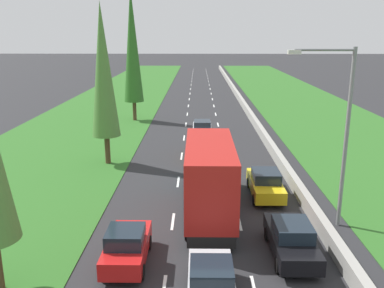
# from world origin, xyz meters

# --- Properties ---
(ground_plane) EXTENTS (300.00, 300.00, 0.00)m
(ground_plane) POSITION_xyz_m (0.00, 60.00, 0.00)
(ground_plane) COLOR #28282B
(ground_plane) RESTS_ON ground
(grass_verge_left) EXTENTS (14.00, 140.00, 0.04)m
(grass_verge_left) POSITION_xyz_m (-12.65, 60.00, 0.02)
(grass_verge_left) COLOR #2D6623
(grass_verge_left) RESTS_ON ground
(grass_verge_right) EXTENTS (14.00, 140.00, 0.04)m
(grass_verge_right) POSITION_xyz_m (14.35, 60.00, 0.02)
(grass_verge_right) COLOR #2D6623
(grass_verge_right) RESTS_ON ground
(median_barrier) EXTENTS (0.44, 120.00, 0.85)m
(median_barrier) POSITION_xyz_m (5.70, 60.00, 0.42)
(median_barrier) COLOR #9E9B93
(median_barrier) RESTS_ON ground
(lane_markings) EXTENTS (3.64, 116.00, 0.01)m
(lane_markings) POSITION_xyz_m (0.00, 60.00, 0.01)
(lane_markings) COLOR white
(lane_markings) RESTS_ON ground
(silver_hatchback_centre_lane) EXTENTS (1.74, 3.90, 1.72)m
(silver_hatchback_centre_lane) POSITION_xyz_m (0.05, 14.24, 0.84)
(silver_hatchback_centre_lane) COLOR silver
(silver_hatchback_centre_lane) RESTS_ON ground
(red_box_truck_centre_lane) EXTENTS (2.46, 9.40, 4.18)m
(red_box_truck_centre_lane) POSITION_xyz_m (0.17, 22.12, 2.18)
(red_box_truck_centre_lane) COLOR black
(red_box_truck_centre_lane) RESTS_ON ground
(orange_sedan_centre_lane) EXTENTS (1.82, 4.50, 1.64)m
(orange_sedan_centre_lane) POSITION_xyz_m (-0.13, 32.62, 0.81)
(orange_sedan_centre_lane) COLOR orange
(orange_sedan_centre_lane) RESTS_ON ground
(black_sedan_right_lane) EXTENTS (1.82, 4.50, 1.64)m
(black_sedan_right_lane) POSITION_xyz_m (3.70, 17.65, 0.81)
(black_sedan_right_lane) COLOR black
(black_sedan_right_lane) RESTS_ON ground
(silver_sedan_centre_lane) EXTENTS (1.82, 4.50, 1.64)m
(silver_sedan_centre_lane) POSITION_xyz_m (-0.04, 39.27, 0.81)
(silver_sedan_centre_lane) COLOR silver
(silver_sedan_centre_lane) RESTS_ON ground
(yellow_sedan_right_lane) EXTENTS (1.82, 4.50, 1.64)m
(yellow_sedan_right_lane) POSITION_xyz_m (3.65, 24.62, 0.81)
(yellow_sedan_right_lane) COLOR yellow
(yellow_sedan_right_lane) RESTS_ON ground
(red_hatchback_left_lane) EXTENTS (1.74, 3.90, 1.72)m
(red_hatchback_left_lane) POSITION_xyz_m (-3.46, 16.87, 0.84)
(red_hatchback_left_lane) COLOR red
(red_hatchback_left_lane) RESTS_ON ground
(poplar_tree_second) EXTENTS (2.10, 2.10, 11.83)m
(poplar_tree_second) POSITION_xyz_m (-7.28, 30.99, 6.97)
(poplar_tree_second) COLOR #4C3823
(poplar_tree_second) RESTS_ON ground
(poplar_tree_third) EXTENTS (2.17, 2.17, 14.61)m
(poplar_tree_third) POSITION_xyz_m (-7.64, 47.16, 8.36)
(poplar_tree_third) COLOR #4C3823
(poplar_tree_third) RESTS_ON ground
(street_light_mast) EXTENTS (3.20, 0.28, 9.00)m
(street_light_mast) POSITION_xyz_m (6.46, 20.72, 5.23)
(street_light_mast) COLOR gray
(street_light_mast) RESTS_ON ground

